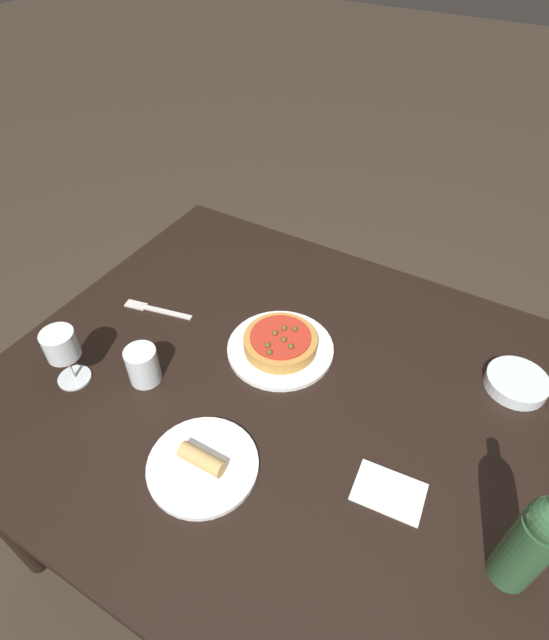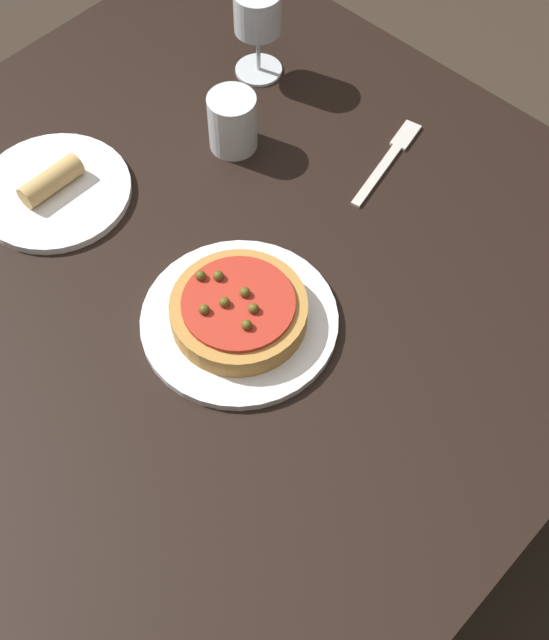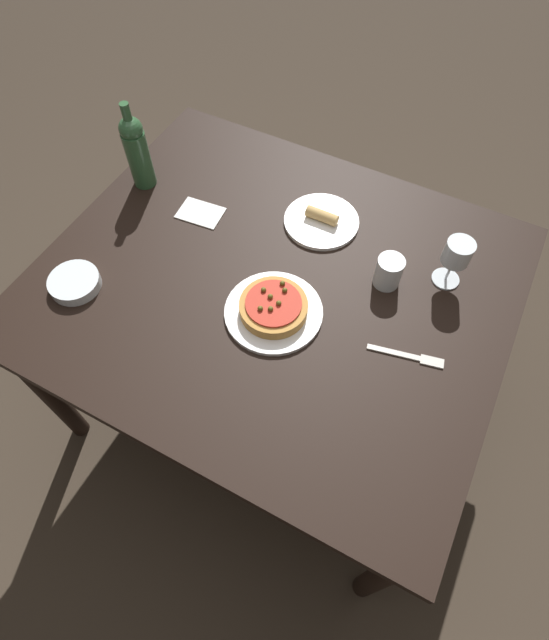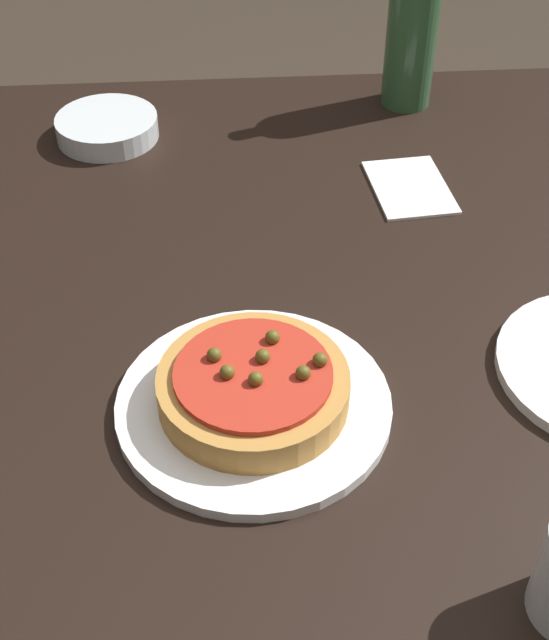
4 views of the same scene
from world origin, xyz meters
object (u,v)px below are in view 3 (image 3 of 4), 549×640
at_px(wine_bottle, 137,150).
at_px(fork, 410,357).
at_px(pizza, 274,307).
at_px(wine_glass, 457,255).
at_px(side_plate, 321,220).
at_px(dinner_plate, 274,312).
at_px(dining_table, 274,297).
at_px(side_bowl, 75,283).
at_px(water_cup, 389,272).

xyz_separation_m(wine_bottle, fork, (-0.95, 0.21, -0.12)).
bearing_deg(pizza, wine_glass, -139.18).
xyz_separation_m(wine_bottle, side_plate, (-0.57, -0.10, -0.11)).
bearing_deg(dinner_plate, dining_table, -62.80).
bearing_deg(dinner_plate, fork, -173.32).
bearing_deg(side_plate, wine_glass, 175.04).
relative_size(dinner_plate, side_bowl, 1.88).
xyz_separation_m(dining_table, wine_glass, (-0.42, -0.22, 0.18)).
bearing_deg(dining_table, side_plate, -95.66).
relative_size(dinner_plate, side_plate, 1.17).
bearing_deg(side_bowl, wine_glass, -151.12).
bearing_deg(water_cup, side_plate, -25.45).
xyz_separation_m(wine_glass, side_plate, (0.39, -0.03, -0.10)).
relative_size(wine_glass, side_bowl, 1.07).
bearing_deg(wine_bottle, side_bowl, 99.44).
relative_size(dinner_plate, wine_glass, 1.75).
bearing_deg(wine_bottle, dining_table, 163.93).
height_order(dinner_plate, water_cup, water_cup).
xyz_separation_m(dining_table, dinner_plate, (-0.05, 0.10, 0.08)).
bearing_deg(fork, wine_bottle, 155.50).
height_order(dinner_plate, side_plate, side_plate).
height_order(dining_table, side_plate, side_plate).
bearing_deg(dinner_plate, pizza, -56.73).
xyz_separation_m(wine_glass, water_cup, (0.14, 0.08, -0.06)).
height_order(wine_bottle, water_cup, wine_bottle).
height_order(wine_glass, side_bowl, wine_glass).
height_order(dinner_plate, side_bowl, side_bowl).
relative_size(dinner_plate, water_cup, 2.85).
height_order(dining_table, side_bowl, side_bowl).
bearing_deg(wine_glass, side_bowl, 28.88).
height_order(water_cup, fork, water_cup).
height_order(wine_bottle, side_bowl, wine_bottle).
height_order(water_cup, side_plate, water_cup).
relative_size(water_cup, side_plate, 0.41).
bearing_deg(fork, dining_table, 160.51).
bearing_deg(water_cup, pizza, 46.01).
bearing_deg(water_cup, wine_glass, -149.38).
bearing_deg(wine_glass, dinner_plate, 40.84).
bearing_deg(fork, pizza, 174.51).
bearing_deg(wine_glass, dining_table, 28.03).
distance_m(side_bowl, fork, 0.91).
distance_m(pizza, water_cup, 0.32).
xyz_separation_m(water_cup, side_bowl, (0.74, 0.40, -0.03)).
bearing_deg(side_bowl, water_cup, -151.46).
bearing_deg(pizza, fork, -173.35).
bearing_deg(wine_glass, water_cup, 30.62).
xyz_separation_m(wine_glass, wine_bottle, (0.96, 0.07, 0.02)).
height_order(wine_glass, water_cup, wine_glass).
xyz_separation_m(dinner_plate, fork, (-0.36, -0.04, -0.00)).
relative_size(wine_bottle, water_cup, 3.04).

